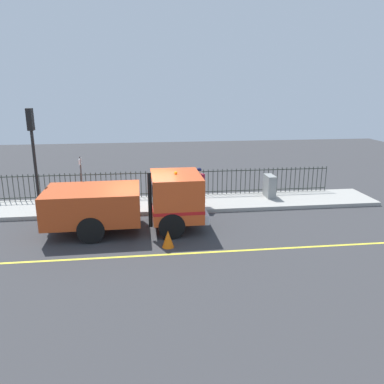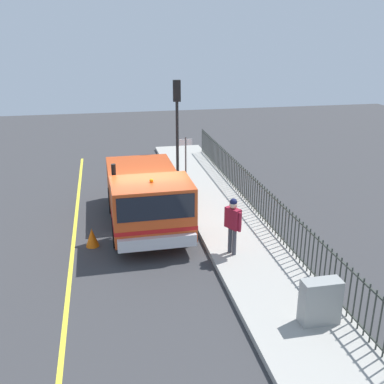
{
  "view_description": "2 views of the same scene",
  "coord_description": "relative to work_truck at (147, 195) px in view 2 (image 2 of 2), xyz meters",
  "views": [
    {
      "loc": [
        -13.95,
        -0.07,
        5.31
      ],
      "look_at": [
        1.24,
        -2.01,
        1.07
      ],
      "focal_mm": 35.69,
      "sensor_mm": 36.0,
      "label": 1
    },
    {
      "loc": [
        -1.31,
        -13.81,
        6.34
      ],
      "look_at": [
        1.22,
        -1.31,
        1.76
      ],
      "focal_mm": 42.06,
      "sensor_mm": 36.0,
      "label": 2
    }
  ],
  "objects": [
    {
      "name": "traffic_cone",
      "position": [
        -1.84,
        -1.03,
        -0.9
      ],
      "size": [
        0.41,
        0.41,
        0.59
      ],
      "primitive_type": "cone",
      "color": "orange",
      "rests_on": "ground"
    },
    {
      "name": "iron_fence",
      "position": [
        3.91,
        -0.24,
        -0.39
      ],
      "size": [
        0.04,
        18.44,
        1.27
      ],
      "color": "#2D332D",
      "rests_on": "sidewalk_slab"
    },
    {
      "name": "ground_plane",
      "position": [
        0.01,
        -0.24,
        -1.2
      ],
      "size": [
        47.62,
        47.62,
        0.0
      ],
      "primitive_type": "plane",
      "color": "#38383A",
      "rests_on": "ground"
    },
    {
      "name": "sidewalk_slab",
      "position": [
        2.81,
        -0.24,
        -1.11
      ],
      "size": [
        2.48,
        21.65,
        0.17
      ],
      "primitive_type": "cube",
      "color": "#A3A099",
      "rests_on": "ground"
    },
    {
      "name": "street_sign",
      "position": [
        1.76,
        2.27,
        0.47
      ],
      "size": [
        0.5,
        0.06,
        2.41
      ],
      "color": "#4C4C4C",
      "rests_on": "sidewalk_slab"
    },
    {
      "name": "utility_cabinet",
      "position": [
        3.17,
        -6.25,
        -0.5
      ],
      "size": [
        0.88,
        0.39,
        1.05
      ],
      "primitive_type": "cube",
      "color": "gray",
      "rests_on": "sidewalk_slab"
    },
    {
      "name": "work_truck",
      "position": [
        0.0,
        0.0,
        0.0
      ],
      "size": [
        2.51,
        5.96,
        2.46
      ],
      "rotation": [
        0.0,
        0.0,
        3.15
      ],
      "color": "#D84C1E",
      "rests_on": "ground"
    },
    {
      "name": "lane_marking",
      "position": [
        -2.44,
        -0.24,
        -1.19
      ],
      "size": [
        0.12,
        19.48,
        0.01
      ],
      "primitive_type": "cube",
      "color": "yellow",
      "rests_on": "ground"
    },
    {
      "name": "traffic_light_near",
      "position": [
        1.73,
        4.03,
        2.03
      ],
      "size": [
        0.31,
        0.23,
        4.33
      ],
      "rotation": [
        0.0,
        0.0,
        3.08
      ],
      "color": "black",
      "rests_on": "sidewalk_slab"
    },
    {
      "name": "worker_standing",
      "position": [
        2.2,
        -2.68,
        0.03
      ],
      "size": [
        0.42,
        0.57,
        1.72
      ],
      "rotation": [
        0.0,
        0.0,
        2.07
      ],
      "color": "maroon",
      "rests_on": "sidewalk_slab"
    }
  ]
}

